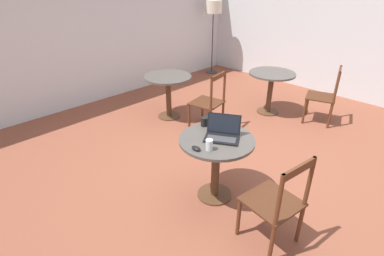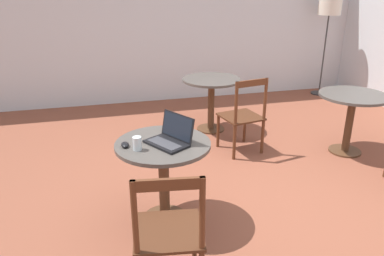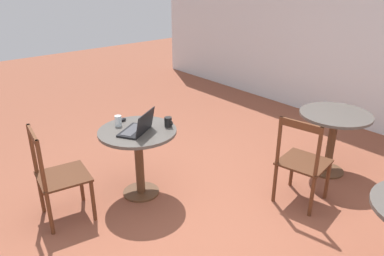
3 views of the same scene
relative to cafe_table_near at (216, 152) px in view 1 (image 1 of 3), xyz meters
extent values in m
plane|color=brown|center=(0.77, 0.18, -0.55)|extent=(16.00, 16.00, 0.00)
cube|color=silver|center=(0.77, 3.41, 0.80)|extent=(9.40, 0.06, 2.70)
cube|color=silver|center=(4.00, 0.18, 0.80)|extent=(0.06, 9.40, 2.70)
cylinder|color=#51331E|center=(0.00, 0.00, -0.54)|extent=(0.37, 0.37, 0.02)
cylinder|color=#51331E|center=(0.00, 0.00, -0.20)|extent=(0.09, 0.09, 0.66)
cylinder|color=#4C4742|center=(0.00, 0.00, 0.14)|extent=(0.76, 0.76, 0.03)
cylinder|color=#51331E|center=(2.32, 0.79, -0.54)|extent=(0.37, 0.37, 0.02)
cylinder|color=#51331E|center=(2.32, 0.79, -0.20)|extent=(0.09, 0.09, 0.66)
cylinder|color=#4C4742|center=(2.32, 0.79, 0.14)|extent=(0.76, 0.76, 0.03)
cylinder|color=#51331E|center=(0.98, 1.88, -0.54)|extent=(0.37, 0.37, 0.02)
cylinder|color=#51331E|center=(0.98, 1.88, -0.20)|extent=(0.09, 0.09, 0.66)
cylinder|color=#4C4742|center=(0.98, 1.88, 0.14)|extent=(0.76, 0.76, 0.03)
cylinder|color=#562D19|center=(-0.27, -0.52, -0.34)|extent=(0.04, 0.04, 0.41)
cylinder|color=#562D19|center=(0.11, -0.57, -0.34)|extent=(0.04, 0.04, 0.41)
cylinder|color=#562D19|center=(-0.32, -0.89, -0.34)|extent=(0.04, 0.04, 0.41)
cylinder|color=#562D19|center=(0.05, -0.94, -0.34)|extent=(0.04, 0.04, 0.41)
cube|color=#492715|center=(-0.11, -0.73, -0.13)|extent=(0.49, 0.49, 0.02)
cylinder|color=#562D19|center=(-0.32, -0.89, 0.12)|extent=(0.04, 0.04, 0.47)
cylinder|color=#562D19|center=(0.05, -0.94, 0.12)|extent=(0.04, 0.04, 0.47)
cube|color=#562D19|center=(-0.13, -0.92, 0.32)|extent=(0.41, 0.08, 0.07)
cylinder|color=#562D19|center=(2.34, 0.15, -0.34)|extent=(0.04, 0.04, 0.41)
cylinder|color=#562D19|center=(2.70, 0.28, -0.34)|extent=(0.04, 0.04, 0.41)
cylinder|color=#562D19|center=(2.46, -0.20, -0.34)|extent=(0.04, 0.04, 0.41)
cylinder|color=#562D19|center=(2.82, -0.08, -0.34)|extent=(0.04, 0.04, 0.41)
cube|color=#492715|center=(2.58, 0.04, -0.13)|extent=(0.55, 0.55, 0.02)
cylinder|color=#562D19|center=(2.46, -0.20, 0.12)|extent=(0.04, 0.04, 0.47)
cylinder|color=#562D19|center=(2.82, -0.08, 0.12)|extent=(0.04, 0.04, 0.47)
cube|color=#562D19|center=(2.64, -0.14, 0.32)|extent=(0.39, 0.16, 0.07)
cylinder|color=#562D19|center=(0.90, 1.31, -0.34)|extent=(0.04, 0.04, 0.41)
cylinder|color=#562D19|center=(1.27, 1.38, -0.34)|extent=(0.04, 0.04, 0.41)
cylinder|color=#562D19|center=(0.97, 0.93, -0.34)|extent=(0.04, 0.04, 0.41)
cylinder|color=#562D19|center=(1.34, 1.01, -0.34)|extent=(0.04, 0.04, 0.41)
cube|color=#492715|center=(1.12, 1.16, -0.13)|extent=(0.50, 0.50, 0.02)
cylinder|color=#562D19|center=(0.97, 0.93, 0.12)|extent=(0.04, 0.04, 0.47)
cylinder|color=#562D19|center=(1.34, 1.01, 0.12)|extent=(0.04, 0.04, 0.47)
cube|color=#562D19|center=(1.15, 0.97, 0.32)|extent=(0.40, 0.10, 0.07)
cylinder|color=#333333|center=(3.38, 3.05, -0.54)|extent=(0.28, 0.28, 0.02)
cylinder|color=#333333|center=(3.38, 3.05, 0.14)|extent=(0.02, 0.02, 1.36)
cylinder|color=beige|center=(3.38, 3.05, 0.95)|extent=(0.37, 0.37, 0.27)
cube|color=black|center=(0.02, -0.05, 0.17)|extent=(0.35, 0.39, 0.02)
cube|color=#38383D|center=(0.00, -0.06, 0.18)|extent=(0.24, 0.30, 0.00)
cube|color=black|center=(0.12, 0.02, 0.28)|extent=(0.21, 0.31, 0.20)
cube|color=black|center=(0.12, 0.02, 0.28)|extent=(0.19, 0.28, 0.18)
ellipsoid|color=black|center=(-0.29, 0.00, 0.17)|extent=(0.06, 0.10, 0.03)
cylinder|color=black|center=(0.12, 0.28, 0.21)|extent=(0.07, 0.07, 0.10)
torus|color=black|center=(0.17, 0.28, 0.21)|extent=(0.05, 0.01, 0.05)
cylinder|color=silver|center=(-0.21, -0.09, 0.21)|extent=(0.07, 0.07, 0.11)
camera|label=1|loc=(-2.00, -1.65, 1.62)|focal=28.00mm
camera|label=2|loc=(-0.45, -2.66, 1.34)|focal=35.00mm
camera|label=3|loc=(2.87, -1.71, 1.60)|focal=35.00mm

